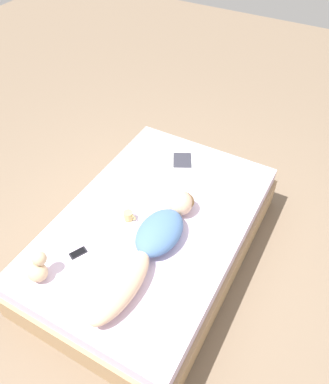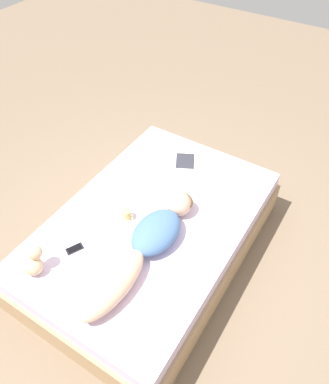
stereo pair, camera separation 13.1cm
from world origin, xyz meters
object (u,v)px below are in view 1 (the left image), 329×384
object	(u,v)px
open_magazine	(169,160)
person	(150,245)
cell_phone	(78,253)
coffee_mug	(129,216)

from	to	relation	value
open_magazine	person	bearing A→B (deg)	-96.81
person	cell_phone	bearing A→B (deg)	-149.48
person	coffee_mug	bearing A→B (deg)	148.77
coffee_mug	cell_phone	bearing A→B (deg)	-108.07
person	cell_phone	distance (m)	0.56
person	open_magazine	xyz separation A→B (m)	(-0.39, 1.03, -0.09)
open_magazine	coffee_mug	size ratio (longest dim) A/B	5.79
cell_phone	person	bearing A→B (deg)	55.89
person	open_magazine	world-z (taller)	person
person	open_magazine	distance (m)	1.10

